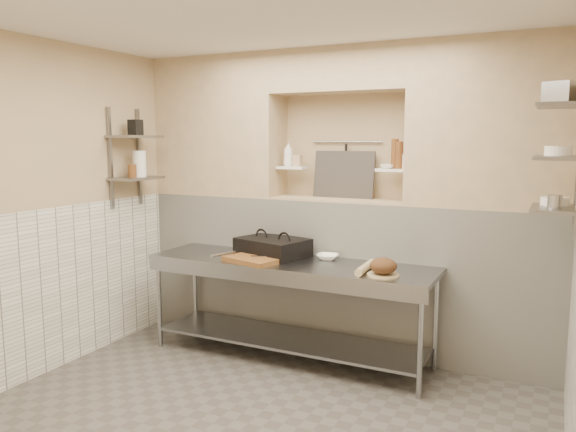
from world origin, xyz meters
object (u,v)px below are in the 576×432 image
Objects in this scene: bread_loaf at (383,266)px; bottle_soap at (288,154)px; rolling_pin at (365,267)px; prep_table at (289,290)px; panini_press at (273,247)px; cutting_board at (254,259)px; jug_left at (140,164)px; bowl_alcove at (387,166)px; mixing_bowl at (328,257)px.

bottle_soap is (-1.18, 0.70, 0.86)m from bread_loaf.
prep_table is at bearing 175.24° from rolling_pin.
panini_press is 0.95m from bottle_soap.
panini_press reaches higher than bread_loaf.
panini_press is 1.48× the size of cutting_board.
jug_left is (-1.30, -0.64, -0.10)m from bottle_soap.
bread_loaf is (0.90, -0.14, 0.34)m from prep_table.
panini_press is 2.86× the size of bottle_soap.
panini_press reaches higher than rolling_pin.
bottle_soap is at bearing -179.67° from bowl_alcove.
bread_loaf is at bearing -25.64° from rolling_pin.
rolling_pin is at bearing -88.35° from bowl_alcove.
bottle_soap is at bearing 116.59° from prep_table.
mixing_bowl is 0.54m from rolling_pin.
panini_press is at bearing -156.57° from bowl_alcove.
bowl_alcove reaches higher than cutting_board.
cutting_board is at bearing -2.79° from jug_left.
prep_table is at bearing 3.06° from jug_left.
bread_loaf reaches higher than rolling_pin.
mixing_bowl is 1.57× the size of bowl_alcove.
mixing_bowl is at bearing 39.69° from prep_table.
rolling_pin is at bearing 5.00° from cutting_board.
cutting_board is 1.46m from bowl_alcove.
prep_table is at bearing -63.41° from bottle_soap.
mixing_bowl is 0.98m from bowl_alcove.
bottle_soap is at bearing 110.55° from panini_press.
rolling_pin is (1.00, 0.09, 0.01)m from cutting_board.
prep_table is 1.42m from bowl_alcove.
bowl_alcove is at bearing 91.65° from rolling_pin.
cutting_board is 1.54m from jug_left.
mixing_bowl is 0.91× the size of bread_loaf.
bottle_soap reaches higher than mixing_bowl.
panini_press reaches higher than cutting_board.
jug_left is (-2.31, -0.02, 0.81)m from rolling_pin.
mixing_bowl is 0.47× the size of rolling_pin.
panini_press is 3.57× the size of mixing_bowl.
bread_loaf is at bearing -74.81° from bowl_alcove.
bottle_soap is at bearing 90.26° from cutting_board.
mixing_bowl is at bearing 9.57° from jug_left.
bowl_alcove is at bearing 38.40° from prep_table.
jug_left is at bearing -153.83° from bottle_soap.
jug_left reaches higher than bread_loaf.
cutting_board is (-0.03, -0.30, -0.06)m from panini_press.
bowl_alcove is (-0.02, 0.62, 0.80)m from rolling_pin.
mixing_bowl is at bearing -142.45° from bowl_alcove.
jug_left reaches higher than bowl_alcove.
cutting_board reaches higher than prep_table.
mixing_bowl is at bearing 147.34° from rolling_pin.
mixing_bowl is 0.80× the size of bottle_soap.
bottle_soap reaches higher than bowl_alcove.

